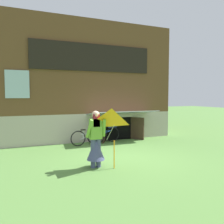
{
  "coord_description": "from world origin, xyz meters",
  "views": [
    {
      "loc": [
        -3.39,
        -7.1,
        2.09
      ],
      "look_at": [
        0.02,
        0.92,
        1.48
      ],
      "focal_mm": 37.96,
      "sensor_mm": 36.0,
      "label": 1
    }
  ],
  "objects_px": {
    "bicycle_blue": "(103,135)",
    "person": "(96,144)",
    "bicycle_silver": "(88,137)",
    "kite": "(112,123)"
  },
  "relations": [
    {
      "from": "bicycle_silver",
      "to": "person",
      "type": "bearing_deg",
      "value": -106.78
    },
    {
      "from": "bicycle_blue",
      "to": "person",
      "type": "bearing_deg",
      "value": -119.26
    },
    {
      "from": "person",
      "to": "bicycle_blue",
      "type": "distance_m",
      "value": 3.66
    },
    {
      "from": "kite",
      "to": "bicycle_silver",
      "type": "xyz_separation_m",
      "value": [
        0.42,
        3.55,
        -0.99
      ]
    },
    {
      "from": "person",
      "to": "bicycle_silver",
      "type": "relative_size",
      "value": 1.09
    },
    {
      "from": "person",
      "to": "kite",
      "type": "xyz_separation_m",
      "value": [
        0.28,
        -0.52,
        0.64
      ]
    },
    {
      "from": "kite",
      "to": "bicycle_blue",
      "type": "xyz_separation_m",
      "value": [
        1.23,
        3.84,
        -0.98
      ]
    },
    {
      "from": "bicycle_blue",
      "to": "kite",
      "type": "bearing_deg",
      "value": -112.57
    },
    {
      "from": "kite",
      "to": "bicycle_silver",
      "type": "height_order",
      "value": "kite"
    },
    {
      "from": "person",
      "to": "kite",
      "type": "bearing_deg",
      "value": -75.23
    }
  ]
}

